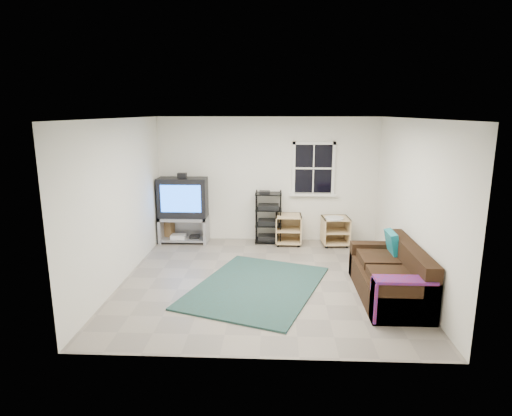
{
  "coord_description": "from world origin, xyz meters",
  "views": [
    {
      "loc": [
        0.16,
        -6.59,
        2.7
      ],
      "look_at": [
        -0.16,
        0.4,
        1.12
      ],
      "focal_mm": 30.0,
      "sensor_mm": 36.0,
      "label": 1
    }
  ],
  "objects_px": {
    "tv_unit": "(183,205)",
    "side_table_right": "(335,229)",
    "sofa": "(391,277)",
    "av_rack": "(268,220)",
    "side_table_left": "(288,228)"
  },
  "relations": [
    {
      "from": "side_table_left",
      "to": "sofa",
      "type": "xyz_separation_m",
      "value": [
        1.45,
        -2.58,
        -0.02
      ]
    },
    {
      "from": "tv_unit",
      "to": "side_table_left",
      "type": "height_order",
      "value": "tv_unit"
    },
    {
      "from": "side_table_right",
      "to": "av_rack",
      "type": "bearing_deg",
      "value": 175.48
    },
    {
      "from": "side_table_left",
      "to": "sofa",
      "type": "bearing_deg",
      "value": -60.64
    },
    {
      "from": "av_rack",
      "to": "side_table_right",
      "type": "bearing_deg",
      "value": -4.52
    },
    {
      "from": "side_table_right",
      "to": "sofa",
      "type": "xyz_separation_m",
      "value": [
        0.49,
        -2.53,
        -0.04
      ]
    },
    {
      "from": "av_rack",
      "to": "side_table_left",
      "type": "relative_size",
      "value": 1.77
    },
    {
      "from": "side_table_right",
      "to": "sofa",
      "type": "height_order",
      "value": "sofa"
    },
    {
      "from": "tv_unit",
      "to": "av_rack",
      "type": "xyz_separation_m",
      "value": [
        1.78,
        0.05,
        -0.33
      ]
    },
    {
      "from": "tv_unit",
      "to": "sofa",
      "type": "xyz_separation_m",
      "value": [
        3.64,
        -2.59,
        -0.5
      ]
    },
    {
      "from": "tv_unit",
      "to": "av_rack",
      "type": "relative_size",
      "value": 1.34
    },
    {
      "from": "side_table_right",
      "to": "sofa",
      "type": "distance_m",
      "value": 2.58
    },
    {
      "from": "tv_unit",
      "to": "side_table_right",
      "type": "bearing_deg",
      "value": -1.01
    },
    {
      "from": "tv_unit",
      "to": "sofa",
      "type": "distance_m",
      "value": 4.49
    },
    {
      "from": "av_rack",
      "to": "side_table_right",
      "type": "height_order",
      "value": "av_rack"
    }
  ]
}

